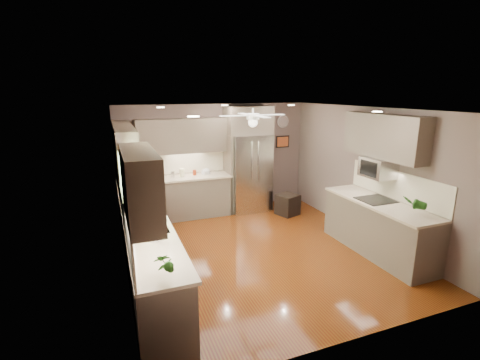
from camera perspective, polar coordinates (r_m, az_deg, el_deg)
floor at (r=6.38m, az=3.02°, el=-11.49°), size 5.00×5.00×0.00m
ceiling at (r=5.74m, az=3.35°, el=11.56°), size 5.00×5.00×0.00m
wall_back at (r=8.22m, az=-4.00°, el=3.63°), size 4.50×0.00×4.50m
wall_front at (r=3.92m, az=18.52°, el=-9.39°), size 4.50×0.00×4.50m
wall_left at (r=5.45m, az=-18.99°, el=-2.75°), size 0.00×5.00×5.00m
wall_right at (r=7.14m, az=19.88°, el=1.14°), size 0.00×5.00×5.00m
canister_b at (r=7.76m, az=-10.98°, el=0.94°), size 0.09×0.09×0.13m
canister_c at (r=7.76m, az=-9.50°, el=1.16°), size 0.15×0.15×0.19m
canister_d at (r=7.89m, az=-7.47°, el=1.23°), size 0.09×0.09×0.12m
soap_bottle at (r=5.52m, az=-16.86°, el=-4.75°), size 0.09×0.09×0.18m
potted_plant_left at (r=3.67m, az=-12.41°, el=-13.17°), size 0.19×0.14×0.33m
potted_plant_right at (r=5.93m, az=26.63°, el=-3.41°), size 0.25×0.23×0.37m
bowl at (r=7.90m, az=-5.61°, el=1.06°), size 0.30×0.30×0.06m
left_run at (r=5.86m, az=-15.53°, el=-9.25°), size 0.65×4.70×1.45m
back_run at (r=7.95m, az=-8.27°, el=-2.56°), size 1.85×0.65×1.45m
uppers at (r=6.22m, az=-5.73°, el=5.91°), size 4.50×4.70×0.95m
window at (r=4.88m, az=-18.65°, el=-0.99°), size 0.05×1.12×0.92m
sink at (r=5.10m, az=-14.82°, el=-7.67°), size 0.50×0.70×0.32m
refrigerator at (r=8.15m, az=1.44°, el=3.12°), size 1.06×0.75×2.45m
right_run at (r=6.58m, az=21.71°, el=-7.10°), size 0.70×2.20×1.45m
microwave at (r=6.55m, az=21.67°, el=1.90°), size 0.43×0.55×0.34m
ceiling_fan at (r=6.03m, az=2.13°, el=10.11°), size 1.18×1.18×0.32m
recessed_lights at (r=6.09m, az=1.41°, el=11.68°), size 2.84×3.14×0.01m
wall_clock at (r=8.77m, az=7.08°, el=9.51°), size 0.30×0.03×0.30m
framed_print at (r=8.82m, az=7.00°, el=6.27°), size 0.36×0.03×0.30m
stool at (r=8.12m, az=7.80°, el=-4.00°), size 0.55×0.55×0.50m
paper_towel at (r=4.54m, az=-14.19°, el=-8.09°), size 0.12×0.12×0.31m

